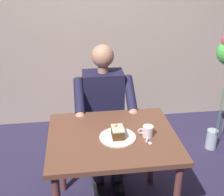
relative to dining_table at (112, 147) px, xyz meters
The scene contains 7 objects.
dining_table is the anchor object (origin of this frame).
chair 0.75m from the dining_table, 90.00° to the right, with size 0.42×0.42×0.89m.
seated_person 0.56m from the dining_table, 90.00° to the right, with size 0.53×0.58×1.24m.
dessert_plate 0.11m from the dining_table, 132.31° to the left, with size 0.26×0.26×0.01m, color white.
cake_slice 0.15m from the dining_table, 132.34° to the left, with size 0.08×0.12×0.09m.
coffee_cup 0.29m from the dining_table, behind, with size 0.11×0.08×0.08m.
dessert_spoon 0.28m from the dining_table, 156.21° to the left, with size 0.06×0.14×0.01m.
Camera 1 is at (0.24, 1.77, 1.88)m, focal length 46.94 mm.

